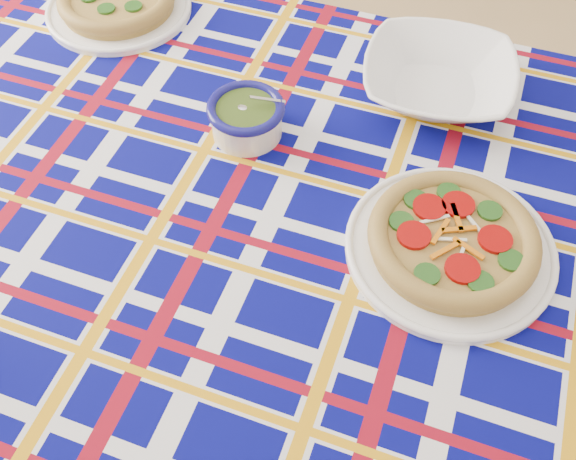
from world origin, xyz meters
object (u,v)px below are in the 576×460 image
at_px(dining_table, 325,238).
at_px(pesto_bowl, 246,116).
at_px(serving_bowl, 438,79).
at_px(main_focaccia_plate, 453,239).

distance_m(dining_table, pesto_bowl, 0.26).
bearing_deg(pesto_bowl, serving_bowl, 40.23).
bearing_deg(main_focaccia_plate, pesto_bowl, 164.75).
relative_size(dining_table, main_focaccia_plate, 5.26).
height_order(main_focaccia_plate, pesto_bowl, pesto_bowl).
xyz_separation_m(dining_table, serving_bowl, (0.08, 0.35, 0.12)).
xyz_separation_m(main_focaccia_plate, serving_bowl, (-0.12, 0.35, 0.00)).
height_order(main_focaccia_plate, serving_bowl, serving_bowl).
distance_m(main_focaccia_plate, serving_bowl, 0.37).
bearing_deg(serving_bowl, pesto_bowl, -139.77).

